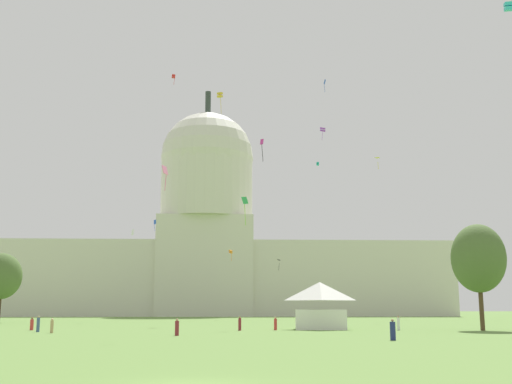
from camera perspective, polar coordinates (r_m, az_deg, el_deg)
The scene contains 26 objects.
capitol_building at distance 194.59m, azimuth -4.61°, elevation -4.72°, with size 149.89×29.32×71.72m.
event_tent at distance 78.72m, azimuth 5.89°, elevation -10.26°, with size 6.93×6.46×5.78m.
tree_east_far at distance 79.39m, azimuth 19.70°, elevation -5.75°, with size 7.87×8.23×12.55m.
tree_west_near at distance 118.68m, azimuth -22.32°, elevation -7.16°, with size 9.16×8.76×12.09m.
person_white_mid_center at distance 77.42m, azimuth 12.93°, elevation -11.66°, with size 0.35×0.35×1.69m.
person_navy_lawn_far_right at distance 53.68m, azimuth 12.43°, elevation -12.31°, with size 0.52×0.52×1.72m.
person_maroon_edge_west at distance 74.31m, azimuth -1.50°, elevation -11.99°, with size 0.48×0.48×1.65m.
person_denim_front_right at distance 74.00m, azimuth -19.34°, elevation -11.38°, with size 0.43×0.43×1.77m.
person_maroon_edge_east at distance 61.48m, azimuth -7.26°, elevation -12.25°, with size 0.47×0.47×1.62m.
person_tan_front_center at distance 70.51m, azimuth -18.20°, elevation -11.60°, with size 0.38×0.38×1.55m.
person_red_mid_right at distance 75.84m, azimuth 1.80°, elevation -11.99°, with size 0.45×0.45×1.57m.
person_red_back_center at distance 80.02m, azimuth -19.86°, elevation -11.34°, with size 0.52×0.52×1.52m.
kite_magenta_mid at distance 89.54m, azimuth 0.56°, elevation 4.29°, with size 0.53×0.40×3.36m.
kite_blue_high at distance 151.25m, azimuth 6.32°, elevation 9.87°, with size 0.62×0.62×3.25m.
kite_turquoise_high at distance 176.35m, azimuth 5.68°, elevation 2.59°, with size 0.68×0.73×0.95m.
kite_gold_high at distance 116.47m, azimuth -3.33°, elevation 8.84°, with size 1.14×1.16×4.12m.
kite_green_low at distance 80.51m, azimuth -1.02°, elevation -1.08°, with size 0.94×0.61×3.79m.
kite_red_high at distance 152.37m, azimuth -7.57°, elevation 10.46°, with size 0.93×0.91×2.47m.
kite_orange_low at distance 141.59m, azimuth -2.34°, elevation -5.50°, with size 0.92×0.91×2.58m.
kite_violet_high at distance 159.65m, azimuth 6.13°, elevation 5.71°, with size 1.34×1.38×3.45m.
kite_black_low at distance 163.17m, azimuth 1.94°, elevation -6.36°, with size 1.24×1.28×2.73m.
kite_yellow_mid at distance 124.56m, azimuth 11.24°, elevation 2.93°, with size 1.28×1.17×1.99m.
kite_white_low at distance 94.59m, azimuth -11.23°, elevation -3.64°, with size 0.44×0.60×0.87m.
kite_pink_low at distance 57.88m, azimuth -8.34°, elevation 1.80°, with size 0.61×0.82×2.39m.
kite_cyan_mid at distance 59.17m, azimuth 22.15°, elevation 15.47°, with size 0.82×0.85×0.86m.
kite_blue_mid at distance 156.63m, azimuth -9.25°, elevation -2.82°, with size 0.62×0.55×2.83m.
Camera 1 is at (1.26, -22.09, 2.68)m, focal length 43.65 mm.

